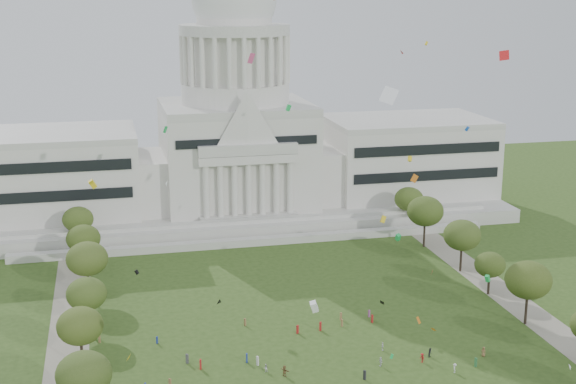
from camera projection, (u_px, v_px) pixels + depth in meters
The scene contains 24 objects.
capitol at pixel (237, 143), 241.87m from camera, with size 160.00×64.50×91.30m.
path_left at pixel (68, 342), 157.93m from camera, with size 8.00×160.00×0.04m, color gray.
path_right at pixel (512, 300), 179.05m from camera, with size 8.00×160.00×0.04m, color gray.
row_tree_l_1 at pixel (84, 374), 125.48m from camera, with size 8.86×8.86×12.59m.
row_tree_l_2 at pixel (80, 326), 144.51m from camera, with size 8.42×8.42×11.97m.
row_tree_r_2 at pixel (528, 280), 163.96m from camera, with size 9.55×9.55×13.58m.
row_tree_l_3 at pixel (86, 294), 160.47m from camera, with size 8.12×8.12×11.55m.
row_tree_r_3 at pixel (490, 265), 180.74m from camera, with size 7.01×7.01×9.98m.
row_tree_l_4 at pixel (87, 259), 177.64m from camera, with size 9.29×9.29×13.21m.
row_tree_r_4 at pixel (462, 235), 194.96m from camera, with size 9.19×9.19×13.06m.
row_tree_l_5 at pixel (83, 239), 195.17m from camera, with size 8.33×8.33×11.85m.
row_tree_r_5 at pixel (425, 211), 213.54m from camera, with size 9.82×9.82×13.96m.
row_tree_l_6 at pixel (78, 219), 211.95m from camera, with size 8.19×8.19×11.64m.
row_tree_r_6 at pixel (409, 199), 231.36m from camera, with size 8.42×8.42×11.97m.
person_0 at pixel (483, 352), 151.46m from camera, with size 0.94×0.61×1.92m, color olive.
person_2 at pixel (430, 352), 151.20m from camera, with size 0.89×0.55×1.84m, color #26262B.
person_3 at pixel (422, 358), 149.00m from camera, with size 1.19×0.61×1.84m, color #B21E1E.
person_4 at pixel (381, 361), 147.52m from camera, with size 1.09×0.60×1.86m, color silver.
person_5 at pixel (285, 371), 143.74m from camera, with size 1.90×0.75×2.05m, color olive.
person_8 at pixel (266, 368), 145.33m from camera, with size 0.76×0.47×1.56m, color silver.
person_9 at pixel (455, 368), 144.98m from camera, with size 1.17×0.60×1.81m, color silver.
person_10 at pixel (383, 346), 153.93m from camera, with size 1.00×0.55×1.71m, color silver.
distant_crowd at pixel (264, 355), 150.18m from camera, with size 67.93×37.32×1.95m.
kite_swarm at pixel (331, 215), 144.54m from camera, with size 92.56×102.79×64.23m.
Camera 1 is at (-38.87, -121.77, 67.67)m, focal length 50.00 mm.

